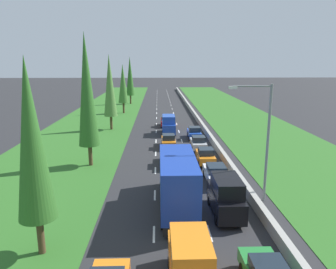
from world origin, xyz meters
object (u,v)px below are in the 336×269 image
at_px(red_hatchback_centre_lane, 166,121).
at_px(orange_van_centre_lane, 190,264).
at_px(blue_van_centre_lane, 169,125).
at_px(silver_hatchback_right_lane, 198,143).
at_px(white_sedan_right_lane, 216,174).
at_px(poplar_tree_nearest, 31,141).
at_px(poplar_tree_third, 110,86).
at_px(orange_hatchback_centre_lane, 168,141).
at_px(poplar_tree_fifth, 130,76).
at_px(blue_box_truck_centre_lane, 177,180).
at_px(black_van_right_lane, 226,196).
at_px(poplar_tree_second, 87,91).
at_px(street_light_mast, 264,135).
at_px(poplar_tree_fourth, 123,84).
at_px(orange_hatchback_right_lane, 205,156).
at_px(blue_hatchback_right_lane, 194,133).
at_px(grey_sedan_centre_lane, 171,157).

bearing_deg(red_hatchback_centre_lane, orange_van_centre_lane, -89.79).
relative_size(blue_van_centre_lane, silver_hatchback_right_lane, 1.26).
bearing_deg(white_sedan_right_lane, orange_van_centre_lane, -104.94).
relative_size(white_sedan_right_lane, silver_hatchback_right_lane, 1.15).
height_order(red_hatchback_centre_lane, poplar_tree_nearest, poplar_tree_nearest).
xyz_separation_m(white_sedan_right_lane, poplar_tree_third, (-12.53, 23.09, 6.09)).
relative_size(orange_hatchback_centre_lane, poplar_tree_fifth, 0.33).
bearing_deg(blue_box_truck_centre_lane, black_van_right_lane, -18.86).
height_order(orange_van_centre_lane, red_hatchback_centre_lane, orange_van_centre_lane).
height_order(black_van_right_lane, poplar_tree_second, poplar_tree_second).
height_order(blue_van_centre_lane, street_light_mast, street_light_mast).
distance_m(black_van_right_lane, red_hatchback_centre_lane, 31.88).
height_order(blue_van_centre_lane, poplar_tree_nearest, poplar_tree_nearest).
bearing_deg(orange_van_centre_lane, blue_van_centre_lane, 89.82).
relative_size(red_hatchback_centre_lane, street_light_mast, 0.43).
xyz_separation_m(blue_box_truck_centre_lane, poplar_tree_fourth, (-8.50, 44.58, 3.89)).
relative_size(orange_hatchback_right_lane, poplar_tree_nearest, 0.36).
bearing_deg(orange_hatchback_centre_lane, poplar_tree_second, -140.07).
relative_size(orange_van_centre_lane, orange_hatchback_centre_lane, 1.26).
bearing_deg(red_hatchback_centre_lane, poplar_tree_nearest, -102.35).
bearing_deg(poplar_tree_third, blue_hatchback_right_lane, -27.53).
xyz_separation_m(blue_box_truck_centre_lane, poplar_tree_fifth, (-8.30, 59.48, 4.75)).
height_order(blue_van_centre_lane, poplar_tree_second, poplar_tree_second).
distance_m(orange_hatchback_centre_lane, poplar_tree_third, 15.28).
bearing_deg(black_van_right_lane, blue_van_centre_lane, 96.94).
xyz_separation_m(black_van_right_lane, red_hatchback_centre_lane, (-3.41, 31.70, -0.56)).
xyz_separation_m(red_hatchback_centre_lane, orange_hatchback_right_lane, (3.67, -20.09, 0.00)).
bearing_deg(poplar_tree_third, orange_hatchback_right_lane, -55.02).
bearing_deg(street_light_mast, poplar_tree_third, 119.41).
bearing_deg(orange_hatchback_right_lane, black_van_right_lane, -91.32).
bearing_deg(poplar_tree_fourth, grey_sedan_centre_lane, -76.21).
xyz_separation_m(orange_hatchback_centre_lane, poplar_tree_third, (-8.70, 11.00, 6.06)).
height_order(black_van_right_lane, orange_hatchback_right_lane, black_van_right_lane).
height_order(orange_van_centre_lane, grey_sedan_centre_lane, orange_van_centre_lane).
height_order(grey_sedan_centre_lane, silver_hatchback_right_lane, silver_hatchback_right_lane).
relative_size(blue_box_truck_centre_lane, grey_sedan_centre_lane, 2.09).
bearing_deg(orange_hatchback_centre_lane, black_van_right_lane, -79.41).
distance_m(poplar_tree_second, poplar_tree_fourth, 34.42).
height_order(grey_sedan_centre_lane, poplar_tree_fifth, poplar_tree_fifth).
distance_m(poplar_tree_fourth, street_light_mast, 46.01).
bearing_deg(poplar_tree_fourth, orange_hatchback_centre_lane, -72.90).
bearing_deg(blue_box_truck_centre_lane, poplar_tree_fifth, 97.94).
relative_size(orange_hatchback_right_lane, poplar_tree_fifth, 0.33).
bearing_deg(blue_hatchback_right_lane, orange_hatchback_right_lane, -90.26).
bearing_deg(poplar_tree_second, orange_hatchback_centre_lane, 39.93).
height_order(orange_van_centre_lane, blue_hatchback_right_lane, orange_van_centre_lane).
relative_size(orange_hatchback_centre_lane, street_light_mast, 0.43).
height_order(orange_hatchback_centre_lane, poplar_tree_fifth, poplar_tree_fifth).
bearing_deg(red_hatchback_centre_lane, street_light_mast, -77.48).
height_order(blue_hatchback_right_lane, poplar_tree_fifth, poplar_tree_fifth).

